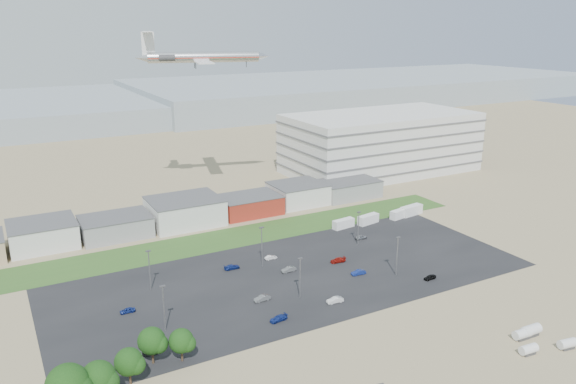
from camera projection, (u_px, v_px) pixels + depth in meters
ground at (318, 315)px, 122.86m from camera, size 700.00×700.00×0.00m
parking_lot at (293, 276)px, 141.97m from camera, size 120.00×50.00×0.01m
grass_strip at (226, 239)px, 166.56m from camera, size 160.00×16.00×0.02m
hills_backdrop at (136, 106)px, 404.69m from camera, size 700.00×200.00×9.00m
building_row at (151, 217)px, 173.56m from camera, size 170.00×20.00×8.00m
parking_garage at (381, 143)px, 240.55m from camera, size 80.00×40.00×25.00m
storage_tank_nw at (522, 334)px, 113.22m from camera, size 3.98×2.17×2.32m
storage_tank_ne at (531, 330)px, 114.39m from camera, size 4.33×2.29×2.55m
storage_tank_sw at (529, 349)px, 108.00m from camera, size 3.75×2.11×2.16m
storage_tank_se at (567, 343)px, 109.88m from camera, size 3.92×2.40×2.20m
box_trailer_a at (343, 224)px, 175.27m from camera, size 7.59×3.19×2.76m
box_trailer_b at (368, 219)px, 178.98m from camera, size 8.01×3.80×2.89m
box_trailer_c at (400, 214)px, 184.29m from camera, size 7.81×3.82×2.81m
box_trailer_d at (411, 210)px, 187.09m from camera, size 8.84×3.96×3.20m
tree_left at (99, 382)px, 92.23m from camera, size 6.27×6.27×9.40m
tree_mid at (129, 365)px, 98.06m from camera, size 5.34×5.34×8.01m
tree_right at (152, 344)px, 104.20m from camera, size 5.56×5.56×8.34m
tree_near at (181, 343)px, 105.04m from camera, size 5.02×5.02×7.53m
lightpole_front_l at (164, 309)px, 115.14m from camera, size 1.20×0.50×10.23m
lightpole_front_m at (300, 278)px, 129.38m from camera, size 1.17×0.49×9.93m
lightpole_front_r at (397, 256)px, 140.95m from camera, size 1.22×0.51×10.35m
lightpole_back_l at (150, 270)px, 133.30m from camera, size 1.18×0.49×10.04m
lightpole_back_m at (262, 247)px, 146.20m from camera, size 1.28×0.54×10.92m
lightpole_back_r at (358, 228)px, 160.97m from camera, size 1.17×0.49×9.95m
airliner at (204, 57)px, 197.63m from camera, size 53.92×42.88×14.04m
parked_car_1 at (358, 272)px, 142.51m from camera, size 3.94×1.65×1.27m
parked_car_2 at (430, 277)px, 139.89m from camera, size 3.52×1.62×1.17m
parked_car_3 at (279, 318)px, 120.28m from camera, size 4.25×2.13×1.18m
parked_car_4 at (262, 298)px, 128.99m from camera, size 4.05×1.63×1.31m
parked_car_5 at (127, 310)px, 123.70m from camera, size 3.41×1.52×1.14m
parked_car_6 at (232, 267)px, 145.79m from camera, size 4.17×1.75×1.20m
parked_car_7 at (289, 269)px, 144.22m from camera, size 3.98×1.54×1.29m
parked_car_8 at (361, 237)px, 166.11m from camera, size 3.69×1.64×1.23m
parked_car_10 at (148, 352)px, 108.05m from camera, size 4.15×2.04×1.16m
parked_car_11 at (271, 257)px, 151.90m from camera, size 3.34×1.16×1.10m
parked_car_12 at (338, 260)px, 150.00m from camera, size 4.41×2.18×1.23m
parked_car_13 at (335, 300)px, 128.16m from camera, size 4.05×1.74×1.30m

